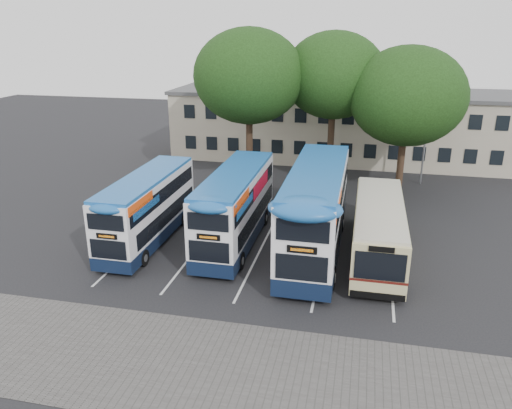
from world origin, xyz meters
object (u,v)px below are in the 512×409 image
object	(u,v)px
bus_dd_mid	(236,204)
tree_left	(249,76)
tree_right	(407,96)
bus_dd_right	(316,207)
bus_dd_left	(148,206)
tree_mid	(334,76)
lamp_post	(428,120)
bus_single	(378,227)

from	to	relation	value
bus_dd_mid	tree_left	bearing A→B (deg)	98.87
tree_right	bus_dd_right	size ratio (longest dim) A/B	0.93
bus_dd_mid	tree_right	bearing A→B (deg)	48.59
bus_dd_left	bus_dd_right	size ratio (longest dim) A/B	0.82
tree_right	bus_dd_left	size ratio (longest dim) A/B	1.13
tree_left	bus_dd_mid	world-z (taller)	tree_left
tree_mid	tree_right	xyz separation A→B (m)	(5.20, -1.54, -1.15)
lamp_post	bus_dd_right	xyz separation A→B (m)	(-6.80, -14.28, -2.45)
bus_dd_left	bus_dd_right	distance (m)	9.49
tree_mid	bus_single	world-z (taller)	tree_mid
bus_dd_right	bus_single	distance (m)	3.46
tree_mid	bus_single	xyz separation A→B (m)	(3.58, -12.55, -6.59)
bus_dd_left	bus_single	xyz separation A→B (m)	(12.79, 0.69, -0.44)
tree_mid	bus_dd_mid	xyz separation A→B (m)	(-4.30, -12.31, -6.00)
tree_left	bus_dd_mid	distance (m)	11.93
tree_left	bus_dd_left	bearing A→B (deg)	-106.64
tree_left	tree_right	size ratio (longest dim) A/B	1.11
tree_left	bus_single	distance (m)	15.56
lamp_post	tree_mid	xyz separation A→B (m)	(-7.06, -1.51, 3.21)
bus_dd_mid	bus_dd_right	xyz separation A→B (m)	(4.56, -0.46, 0.33)
tree_mid	tree_right	world-z (taller)	tree_mid
bus_single	tree_left	bearing A→B (deg)	132.25
tree_left	tree_right	bearing A→B (deg)	3.04
tree_mid	tree_right	size ratio (longest dim) A/B	1.08
tree_right	bus_single	xyz separation A→B (m)	(-1.62, -11.02, -5.45)
tree_right	bus_dd_right	distance (m)	13.08
bus_dd_mid	bus_dd_right	world-z (taller)	bus_dd_right
tree_right	bus_dd_left	distance (m)	19.23
lamp_post	bus_dd_left	size ratio (longest dim) A/B	0.97
bus_dd_mid	bus_dd_right	distance (m)	4.59
bus_dd_right	bus_dd_mid	bearing A→B (deg)	174.25
lamp_post	bus_dd_mid	bearing A→B (deg)	-129.41
lamp_post	tree_mid	bearing A→B (deg)	-167.94
tree_right	bus_single	size ratio (longest dim) A/B	1.05
bus_dd_right	bus_dd_left	bearing A→B (deg)	-177.14
bus_dd_left	bus_dd_mid	xyz separation A→B (m)	(4.91, 0.93, 0.15)
bus_dd_mid	bus_single	world-z (taller)	bus_dd_mid
tree_left	tree_right	world-z (taller)	tree_left
tree_left	bus_dd_right	world-z (taller)	tree_left
tree_left	tree_mid	size ratio (longest dim) A/B	1.02
bus_single	tree_mid	bearing A→B (deg)	105.94
tree_left	bus_dd_left	distance (m)	13.14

